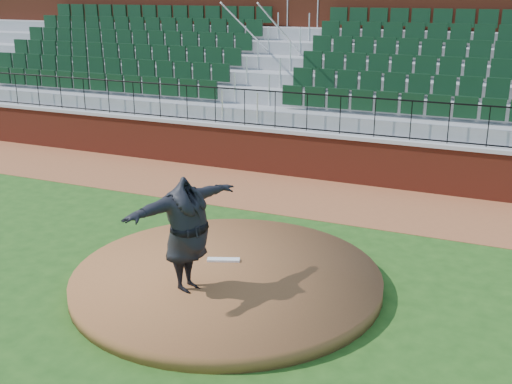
# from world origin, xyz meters

# --- Properties ---
(ground) EXTENTS (90.00, 90.00, 0.00)m
(ground) POSITION_xyz_m (0.00, 0.00, 0.00)
(ground) COLOR #224D16
(ground) RESTS_ON ground
(warning_track) EXTENTS (34.00, 3.20, 0.01)m
(warning_track) POSITION_xyz_m (0.00, 5.40, 0.01)
(warning_track) COLOR brown
(warning_track) RESTS_ON ground
(field_wall) EXTENTS (34.00, 0.35, 1.20)m
(field_wall) POSITION_xyz_m (0.00, 7.00, 0.60)
(field_wall) COLOR maroon
(field_wall) RESTS_ON ground
(wall_cap) EXTENTS (34.00, 0.45, 0.10)m
(wall_cap) POSITION_xyz_m (0.00, 7.00, 1.25)
(wall_cap) COLOR #B7B7B7
(wall_cap) RESTS_ON field_wall
(wall_railing) EXTENTS (34.00, 0.05, 1.00)m
(wall_railing) POSITION_xyz_m (0.00, 7.00, 1.80)
(wall_railing) COLOR black
(wall_railing) RESTS_ON wall_cap
(seating_stands) EXTENTS (34.00, 5.10, 4.60)m
(seating_stands) POSITION_xyz_m (0.00, 9.72, 2.30)
(seating_stands) COLOR gray
(seating_stands) RESTS_ON ground
(concourse_wall) EXTENTS (34.00, 0.50, 5.50)m
(concourse_wall) POSITION_xyz_m (0.00, 12.52, 2.75)
(concourse_wall) COLOR maroon
(concourse_wall) RESTS_ON ground
(pitchers_mound) EXTENTS (5.39, 5.39, 0.25)m
(pitchers_mound) POSITION_xyz_m (0.06, 0.09, 0.12)
(pitchers_mound) COLOR brown
(pitchers_mound) RESTS_ON ground
(pitching_rubber) EXTENTS (0.60, 0.35, 0.04)m
(pitching_rubber) POSITION_xyz_m (-0.21, 0.51, 0.27)
(pitching_rubber) COLOR white
(pitching_rubber) RESTS_ON pitchers_mound
(pitcher) EXTENTS (1.29, 2.45, 1.93)m
(pitcher) POSITION_xyz_m (-0.23, -0.73, 1.21)
(pitcher) COLOR black
(pitcher) RESTS_ON pitchers_mound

